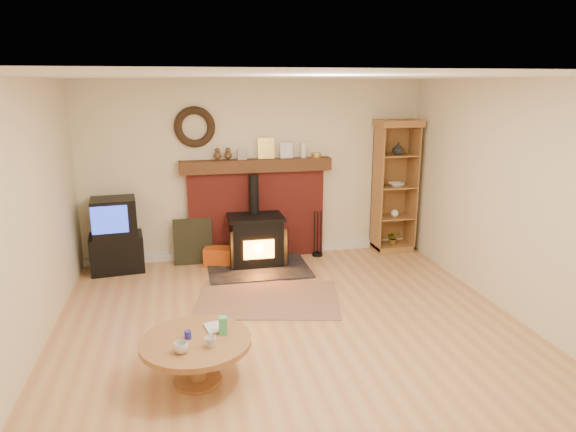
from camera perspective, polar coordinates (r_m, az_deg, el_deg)
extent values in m
plane|color=#BE804F|center=(5.40, 0.96, -13.55)|extent=(5.50, 5.50, 0.00)
cube|color=beige|center=(7.57, -3.66, 5.08)|extent=(5.00, 0.02, 2.60)
cube|color=beige|center=(2.51, 15.83, -15.84)|extent=(5.00, 0.02, 2.60)
cube|color=beige|center=(5.01, -28.06, -1.57)|extent=(0.02, 5.50, 2.60)
cube|color=beige|center=(5.99, 25.04, 1.18)|extent=(0.02, 5.50, 2.60)
cube|color=white|center=(4.76, 1.10, 15.22)|extent=(5.00, 5.50, 0.02)
cube|color=white|center=(7.85, -3.49, -3.91)|extent=(5.00, 0.04, 0.12)
torus|color=black|center=(7.36, -10.33, 9.70)|extent=(0.57, 0.11, 0.57)
cube|color=maroon|center=(7.63, -3.50, 0.17)|extent=(2.00, 0.15, 1.30)
cube|color=#3E2213|center=(7.45, -3.55, 5.62)|extent=(2.20, 0.22, 0.18)
cube|color=#999999|center=(7.41, -5.12, 6.79)|extent=(0.13, 0.05, 0.14)
cube|color=gold|center=(7.47, -2.46, 7.52)|extent=(0.24, 0.06, 0.30)
cube|color=white|center=(7.53, -0.19, 7.28)|extent=(0.18, 0.05, 0.22)
cylinder|color=white|center=(7.56, 1.71, 7.31)|extent=(0.08, 0.08, 0.22)
cylinder|color=gold|center=(7.62, 3.18, 6.78)|extent=(0.14, 0.14, 0.07)
cube|color=black|center=(7.27, -3.29, -5.82)|extent=(1.40, 1.00, 0.03)
cube|color=black|center=(7.35, -3.57, -2.77)|extent=(0.71, 0.51, 0.66)
cube|color=black|center=(7.25, -3.61, -0.14)|extent=(0.78, 0.56, 0.04)
cylinder|color=black|center=(7.33, -3.82, 2.42)|extent=(0.14, 0.14, 0.56)
cube|color=orange|center=(7.11, -3.25, -3.74)|extent=(0.42, 0.02, 0.26)
cube|color=black|center=(7.13, -5.90, -3.60)|extent=(0.17, 0.23, 0.53)
cube|color=black|center=(7.22, -0.78, -3.28)|extent=(0.17, 0.23, 0.53)
cube|color=brown|center=(6.31, -2.23, -9.16)|extent=(1.91, 1.50, 0.01)
cube|color=black|center=(7.53, -18.45, -3.90)|extent=(0.75, 0.56, 0.52)
cube|color=black|center=(7.39, -18.77, -0.10)|extent=(0.63, 0.55, 0.52)
cube|color=#2037C6|center=(7.14, -19.22, -0.40)|extent=(0.46, 0.07, 0.37)
cube|color=olive|center=(8.23, 11.43, -3.37)|extent=(0.59, 0.43, 0.10)
cube|color=olive|center=(8.18, 11.20, 3.30)|extent=(0.59, 0.02, 1.87)
cube|color=olive|center=(7.89, 9.87, 2.95)|extent=(0.02, 0.43, 1.87)
cube|color=olive|center=(8.12, 13.60, 3.08)|extent=(0.02, 0.43, 1.87)
cube|color=olive|center=(7.87, 12.14, 10.06)|extent=(0.65, 0.47, 0.10)
cube|color=olive|center=(8.10, 11.60, -0.11)|extent=(0.55, 0.39, 0.02)
cube|color=olive|center=(7.99, 11.78, 3.23)|extent=(0.55, 0.39, 0.02)
cube|color=olive|center=(7.92, 11.96, 6.64)|extent=(0.55, 0.39, 0.02)
imported|color=white|center=(7.86, 12.14, 7.32)|extent=(0.18, 0.18, 0.18)
imported|color=white|center=(7.94, 11.93, 3.43)|extent=(0.23, 0.23, 0.06)
sphere|color=white|center=(8.04, 11.77, 0.29)|extent=(0.12, 0.12, 0.12)
imported|color=#45AB5F|center=(8.14, 11.62, -2.39)|extent=(0.20, 0.18, 0.22)
cube|color=#D07107|center=(7.46, -7.65, -4.46)|extent=(0.47, 0.36, 0.26)
cube|color=black|center=(7.53, -10.51, -2.79)|extent=(0.55, 0.15, 0.66)
cylinder|color=black|center=(7.83, 3.28, -4.28)|extent=(0.16, 0.16, 0.04)
cylinder|color=black|center=(7.71, 2.96, -1.98)|extent=(0.02, 0.02, 0.70)
cylinder|color=black|center=(7.73, 3.32, -1.96)|extent=(0.02, 0.02, 0.70)
cylinder|color=black|center=(7.74, 3.67, -1.94)|extent=(0.02, 0.02, 0.70)
cylinder|color=brown|center=(4.80, -10.01, -17.50)|extent=(0.42, 0.42, 0.03)
cylinder|color=brown|center=(4.71, -10.11, -15.66)|extent=(0.15, 0.15, 0.34)
cylinder|color=brown|center=(4.61, -10.22, -13.59)|extent=(0.96, 0.96, 0.05)
imported|color=white|center=(4.40, -11.80, -14.11)|extent=(0.12, 0.12, 0.09)
imported|color=white|center=(4.44, -8.61, -13.67)|extent=(0.10, 0.10, 0.09)
imported|color=#4C331E|center=(4.73, -9.11, -12.33)|extent=(0.16, 0.22, 0.02)
cylinder|color=#252493|center=(4.61, -11.07, -12.83)|extent=(0.06, 0.06, 0.07)
cube|color=#45AB5F|center=(4.62, -7.25, -11.98)|extent=(0.07, 0.07, 0.16)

